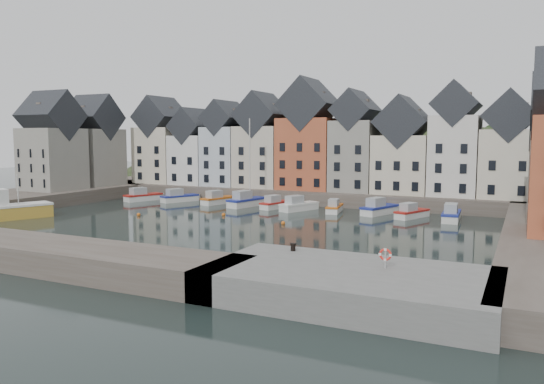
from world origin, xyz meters
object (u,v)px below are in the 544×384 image
Objects in this scene: life_ring_post at (385,255)px; mooring_bollard at (293,247)px; boat_a at (142,196)px; boat_d at (246,201)px.

mooring_bollard is at bearing 162.63° from life_ring_post.
mooring_bollard is at bearing -20.20° from boat_a.
boat_d is 10.25× the size of life_ring_post.
boat_a is 0.50× the size of boat_d.
life_ring_post is at bearing -17.52° from boat_a.
mooring_bollard is at bearing -43.94° from boat_d.
boat_a is 11.80× the size of mooring_bollard.
boat_a is 52.87m from mooring_bollard.
mooring_bollard reaches higher than boat_a.
boat_a is at bearing 141.23° from mooring_bollard.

